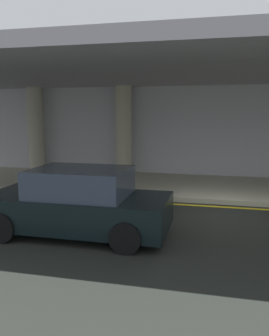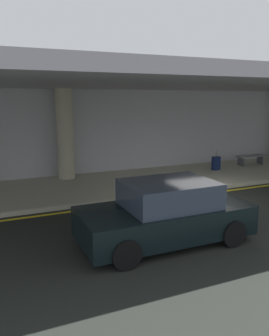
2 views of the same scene
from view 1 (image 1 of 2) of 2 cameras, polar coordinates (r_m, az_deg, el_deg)
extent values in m
plane|color=black|center=(9.94, 13.92, -7.21)|extent=(60.00, 60.00, 0.00)
cube|color=#B5B29A|center=(12.93, 13.84, -3.12)|extent=(26.00, 4.20, 0.15)
cube|color=yellow|center=(10.65, 13.90, -6.11)|extent=(26.00, 0.14, 0.01)
cylinder|color=#B4AC97|center=(16.23, -15.60, 5.98)|extent=(0.68, 0.68, 3.65)
cylinder|color=#B6B095|center=(14.72, -1.75, 6.03)|extent=(0.68, 0.68, 3.65)
cube|color=#9A969F|center=(12.22, 14.55, 14.44)|extent=(28.00, 13.20, 0.30)
cube|color=#BABABE|center=(14.93, 14.06, 5.52)|extent=(26.00, 0.30, 3.80)
cube|color=black|center=(8.09, -9.24, -6.73)|extent=(4.10, 1.80, 0.70)
cube|color=#2D3847|center=(7.90, -8.69, -2.25)|extent=(2.10, 1.60, 0.60)
cylinder|color=black|center=(8.55, 1.49, -7.37)|extent=(0.64, 0.22, 0.64)
cylinder|color=black|center=(6.97, -1.45, -11.18)|extent=(0.64, 0.22, 0.64)
cylinder|color=black|center=(9.46, -14.83, -6.06)|extent=(0.64, 0.22, 0.64)
cylinder|color=black|center=(8.06, -20.58, -8.96)|extent=(0.64, 0.22, 0.64)
camera|label=2|loc=(6.81, -73.78, 8.33)|focal=36.10mm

